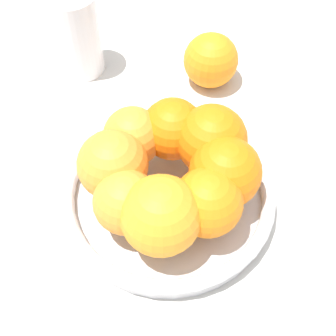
# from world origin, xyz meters

# --- Properties ---
(ground_plane) EXTENTS (4.00, 4.00, 0.00)m
(ground_plane) POSITION_xyz_m (0.00, 0.00, 0.00)
(ground_plane) COLOR beige
(fruit_bowl) EXTENTS (0.24, 0.24, 0.03)m
(fruit_bowl) POSITION_xyz_m (0.00, 0.00, 0.02)
(fruit_bowl) COLOR silver
(fruit_bowl) RESTS_ON ground_plane
(orange_pile) EXTENTS (0.19, 0.19, 0.08)m
(orange_pile) POSITION_xyz_m (0.00, 0.00, 0.07)
(orange_pile) COLOR orange
(orange_pile) RESTS_ON fruit_bowl
(stray_orange) EXTENTS (0.08, 0.08, 0.08)m
(stray_orange) POSITION_xyz_m (-0.20, 0.07, 0.04)
(stray_orange) COLOR orange
(stray_orange) RESTS_ON ground_plane
(drinking_glass) EXTENTS (0.07, 0.07, 0.12)m
(drinking_glass) POSITION_xyz_m (-0.24, -0.11, 0.06)
(drinking_glass) COLOR white
(drinking_glass) RESTS_ON ground_plane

